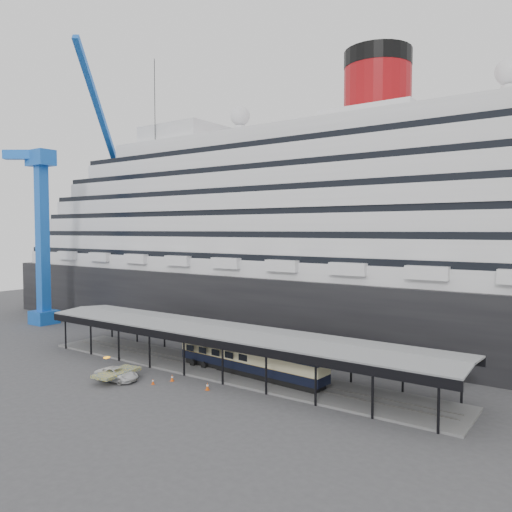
% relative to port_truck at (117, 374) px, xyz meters
% --- Properties ---
extents(ground, '(200.00, 200.00, 0.00)m').
position_rel_port_truck_xyz_m(ground, '(7.81, 4.87, -0.73)').
color(ground, '#3D3D40').
rests_on(ground, ground).
extents(cruise_ship, '(130.00, 30.00, 43.90)m').
position_rel_port_truck_xyz_m(cruise_ship, '(7.86, 36.87, 17.62)').
color(cruise_ship, black).
rests_on(cruise_ship, ground).
extents(platform_canopy, '(56.00, 9.18, 5.30)m').
position_rel_port_truck_xyz_m(platform_canopy, '(7.81, 9.87, 1.63)').
color(platform_canopy, slate).
rests_on(platform_canopy, ground).
extents(crane_blue, '(22.63, 19.19, 47.60)m').
position_rel_port_truck_xyz_m(crane_blue, '(-37.30, 15.49, 19.23)').
color(crane_blue, blue).
rests_on(crane_blue, ground).
extents(port_truck, '(5.46, 2.91, 1.46)m').
position_rel_port_truck_xyz_m(port_truck, '(0.00, 0.00, 0.00)').
color(port_truck, silver).
rests_on(port_truck, ground).
extents(pullman_carriage, '(20.38, 4.21, 19.87)m').
position_rel_port_truck_xyz_m(pullman_carriage, '(11.41, 9.87, 1.70)').
color(pullman_carriage, black).
rests_on(pullman_carriage, ground).
extents(traffic_cone_left, '(0.48, 0.48, 0.77)m').
position_rel_port_truck_xyz_m(traffic_cone_left, '(5.30, 3.42, -0.35)').
color(traffic_cone_left, '#EF520D').
rests_on(traffic_cone_left, ground).
extents(traffic_cone_mid, '(0.45, 0.45, 0.66)m').
position_rel_port_truck_xyz_m(traffic_cone_mid, '(4.42, 1.34, -0.40)').
color(traffic_cone_mid, '#E34C0C').
rests_on(traffic_cone_mid, ground).
extents(traffic_cone_right, '(0.46, 0.46, 0.83)m').
position_rel_port_truck_xyz_m(traffic_cone_right, '(10.61, 3.31, -0.32)').
color(traffic_cone_right, '#DB500C').
rests_on(traffic_cone_right, ground).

